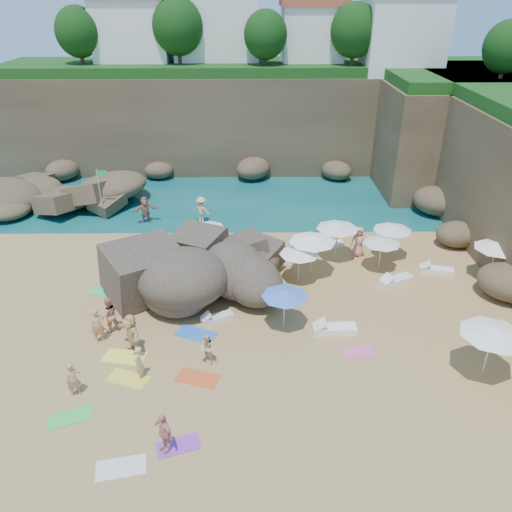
{
  "coord_description": "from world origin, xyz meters",
  "views": [
    {
      "loc": [
        1.71,
        -19.81,
        14.27
      ],
      "look_at": [
        2.0,
        3.0,
        2.0
      ],
      "focal_mm": 35.0,
      "sensor_mm": 36.0,
      "label": 1
    }
  ],
  "objects_px": {
    "flag_pole": "(101,188)",
    "lounger_0": "(286,259)",
    "person_stand_1": "(109,314)",
    "person_stand_5": "(145,210)",
    "person_stand_2": "(202,210)",
    "parasol_1": "(382,241)",
    "person_stand_4": "(359,242)",
    "person_stand_6": "(139,363)",
    "rock_outcrop": "(202,287)",
    "person_stand_3": "(246,278)",
    "parasol_2": "(299,252)",
    "parasol_0": "(210,231)",
    "person_stand_0": "(73,380)"
  },
  "relations": [
    {
      "from": "flag_pole",
      "to": "lounger_0",
      "type": "height_order",
      "value": "flag_pole"
    },
    {
      "from": "person_stand_1",
      "to": "person_stand_5",
      "type": "relative_size",
      "value": 0.98
    },
    {
      "from": "person_stand_2",
      "to": "parasol_1",
      "type": "bearing_deg",
      "value": 174.11
    },
    {
      "from": "person_stand_4",
      "to": "person_stand_6",
      "type": "xyz_separation_m",
      "value": [
        -11.07,
        -10.58,
        -0.16
      ]
    },
    {
      "from": "rock_outcrop",
      "to": "person_stand_1",
      "type": "relative_size",
      "value": 4.3
    },
    {
      "from": "parasol_1",
      "to": "lounger_0",
      "type": "height_order",
      "value": "parasol_1"
    },
    {
      "from": "person_stand_3",
      "to": "lounger_0",
      "type": "bearing_deg",
      "value": -16.73
    },
    {
      "from": "rock_outcrop",
      "to": "parasol_2",
      "type": "height_order",
      "value": "parasol_2"
    },
    {
      "from": "person_stand_5",
      "to": "person_stand_6",
      "type": "relative_size",
      "value": 1.19
    },
    {
      "from": "parasol_0",
      "to": "person_stand_2",
      "type": "distance_m",
      "value": 5.38
    },
    {
      "from": "parasol_0",
      "to": "person_stand_0",
      "type": "distance_m",
      "value": 12.3
    },
    {
      "from": "parasol_1",
      "to": "lounger_0",
      "type": "bearing_deg",
      "value": 168.29
    },
    {
      "from": "person_stand_2",
      "to": "person_stand_4",
      "type": "relative_size",
      "value": 0.99
    },
    {
      "from": "person_stand_3",
      "to": "person_stand_4",
      "type": "relative_size",
      "value": 0.93
    },
    {
      "from": "rock_outcrop",
      "to": "parasol_1",
      "type": "xyz_separation_m",
      "value": [
        10.0,
        1.8,
        1.83
      ]
    },
    {
      "from": "lounger_0",
      "to": "person_stand_4",
      "type": "xyz_separation_m",
      "value": [
        4.39,
        0.61,
        0.79
      ]
    },
    {
      "from": "parasol_0",
      "to": "person_stand_2",
      "type": "relative_size",
      "value": 1.13
    },
    {
      "from": "person_stand_0",
      "to": "person_stand_4",
      "type": "relative_size",
      "value": 0.82
    },
    {
      "from": "parasol_1",
      "to": "person_stand_5",
      "type": "height_order",
      "value": "parasol_1"
    },
    {
      "from": "lounger_0",
      "to": "person_stand_6",
      "type": "xyz_separation_m",
      "value": [
        -6.68,
        -9.97,
        0.63
      ]
    },
    {
      "from": "person_stand_6",
      "to": "rock_outcrop",
      "type": "bearing_deg",
      "value": 174.37
    },
    {
      "from": "person_stand_2",
      "to": "person_stand_6",
      "type": "relative_size",
      "value": 1.19
    },
    {
      "from": "parasol_0",
      "to": "person_stand_0",
      "type": "height_order",
      "value": "parasol_0"
    },
    {
      "from": "person_stand_1",
      "to": "flag_pole",
      "type": "bearing_deg",
      "value": -104.54
    },
    {
      "from": "person_stand_0",
      "to": "person_stand_4",
      "type": "bearing_deg",
      "value": 10.6
    },
    {
      "from": "parasol_2",
      "to": "person_stand_0",
      "type": "distance_m",
      "value": 12.91
    },
    {
      "from": "rock_outcrop",
      "to": "person_stand_1",
      "type": "distance_m",
      "value": 5.57
    },
    {
      "from": "parasol_0",
      "to": "person_stand_0",
      "type": "relative_size",
      "value": 1.36
    },
    {
      "from": "lounger_0",
      "to": "parasol_2",
      "type": "bearing_deg",
      "value": -69.73
    },
    {
      "from": "rock_outcrop",
      "to": "parasol_1",
      "type": "height_order",
      "value": "parasol_1"
    },
    {
      "from": "parasol_2",
      "to": "person_stand_4",
      "type": "xyz_separation_m",
      "value": [
        3.87,
        2.97,
        -0.92
      ]
    },
    {
      "from": "parasol_1",
      "to": "person_stand_6",
      "type": "distance_m",
      "value": 14.92
    },
    {
      "from": "parasol_1",
      "to": "person_stand_1",
      "type": "distance_m",
      "value": 15.06
    },
    {
      "from": "parasol_0",
      "to": "person_stand_1",
      "type": "distance_m",
      "value": 8.35
    },
    {
      "from": "person_stand_1",
      "to": "person_stand_2",
      "type": "height_order",
      "value": "person_stand_2"
    },
    {
      "from": "person_stand_4",
      "to": "person_stand_5",
      "type": "xyz_separation_m",
      "value": [
        -13.66,
        5.08,
        -0.01
      ]
    },
    {
      "from": "parasol_1",
      "to": "person_stand_1",
      "type": "height_order",
      "value": "parasol_1"
    },
    {
      "from": "person_stand_1",
      "to": "rock_outcrop",
      "type": "bearing_deg",
      "value": -165.73
    },
    {
      "from": "person_stand_0",
      "to": "person_stand_1",
      "type": "relative_size",
      "value": 0.84
    },
    {
      "from": "person_stand_0",
      "to": "parasol_2",
      "type": "bearing_deg",
      "value": 11.81
    },
    {
      "from": "flag_pole",
      "to": "person_stand_1",
      "type": "xyz_separation_m",
      "value": [
        3.59,
        -13.07,
        -1.37
      ]
    },
    {
      "from": "person_stand_0",
      "to": "person_stand_6",
      "type": "relative_size",
      "value": 0.99
    },
    {
      "from": "person_stand_1",
      "to": "person_stand_6",
      "type": "relative_size",
      "value": 1.17
    },
    {
      "from": "parasol_0",
      "to": "parasol_2",
      "type": "distance_m",
      "value": 5.67
    },
    {
      "from": "parasol_2",
      "to": "person_stand_2",
      "type": "bearing_deg",
      "value": 126.64
    },
    {
      "from": "rock_outcrop",
      "to": "lounger_0",
      "type": "distance_m",
      "value": 5.55
    },
    {
      "from": "parasol_0",
      "to": "person_stand_3",
      "type": "bearing_deg",
      "value": -61.44
    },
    {
      "from": "person_stand_4",
      "to": "person_stand_1",
      "type": "bearing_deg",
      "value": -130.82
    },
    {
      "from": "person_stand_2",
      "to": "parasol_2",
      "type": "bearing_deg",
      "value": 152.9
    },
    {
      "from": "parasol_0",
      "to": "person_stand_5",
      "type": "relative_size",
      "value": 1.13
    }
  ]
}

